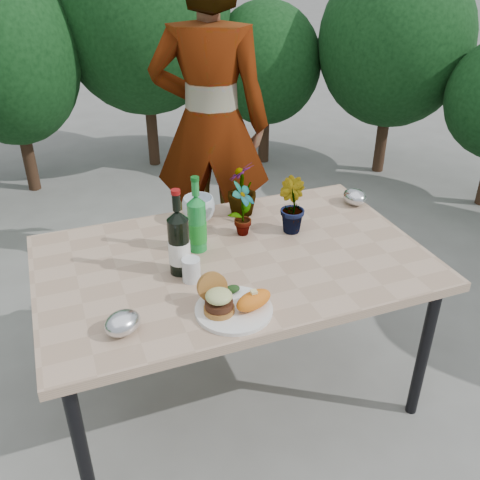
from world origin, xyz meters
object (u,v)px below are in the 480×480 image
object	(u,v)px
patio_table	(233,269)
wine_bottle	(179,243)
dinner_plate	(234,310)
person	(211,126)

from	to	relation	value
patio_table	wine_bottle	world-z (taller)	wine_bottle
wine_bottle	dinner_plate	bearing A→B (deg)	-53.72
patio_table	person	bearing A→B (deg)	76.35
patio_table	wine_bottle	distance (m)	0.30
patio_table	wine_bottle	size ratio (longest dim) A/B	4.45
patio_table	person	world-z (taller)	person
dinner_plate	wine_bottle	distance (m)	0.36
dinner_plate	wine_bottle	xyz separation A→B (m)	(-0.11, 0.32, 0.12)
patio_table	dinner_plate	world-z (taller)	dinner_plate
person	patio_table	bearing A→B (deg)	100.68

